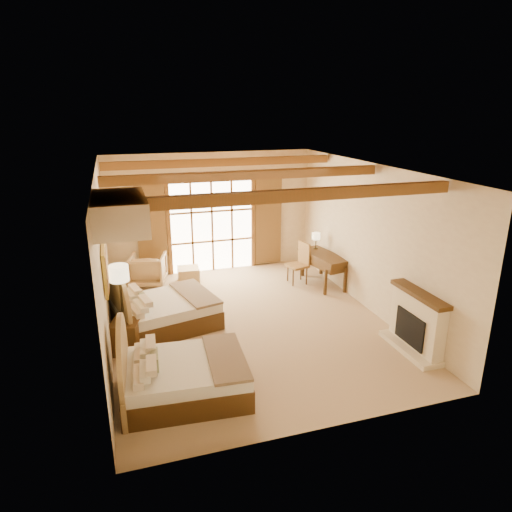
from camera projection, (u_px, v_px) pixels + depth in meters
name	position (u px, v px, depth m)	size (l,w,h in m)	color
floor	(249.00, 322.00, 9.57)	(7.00, 7.00, 0.00)	tan
wall_back	(211.00, 213.00, 12.24)	(5.50, 5.50, 0.00)	beige
wall_left	(103.00, 263.00, 8.29)	(7.00, 7.00, 0.00)	beige
wall_right	(370.00, 238.00, 9.85)	(7.00, 7.00, 0.00)	beige
ceiling	(248.00, 169.00, 8.57)	(7.00, 7.00, 0.00)	#B17C38
ceiling_beams	(248.00, 175.00, 8.61)	(5.39, 4.60, 0.18)	brown
french_doors	(212.00, 226.00, 12.30)	(3.95, 0.08, 2.60)	white
fireplace	(416.00, 325.00, 8.34)	(0.46, 1.40, 1.16)	beige
painting	(105.00, 268.00, 7.57)	(0.06, 0.95, 0.75)	gold
canopy_valance	(120.00, 212.00, 6.15)	(0.70, 1.40, 0.45)	#F2DDC6
bed_near	(176.00, 375.00, 7.01)	(2.00, 1.57, 1.25)	#442A10
bed_far	(159.00, 310.00, 9.24)	(2.26, 1.88, 1.28)	#442A10
nightstand	(126.00, 337.00, 8.35)	(0.50, 0.50, 0.60)	#442A10
floor_lamp	(119.00, 279.00, 8.10)	(0.35, 0.35, 1.65)	#392E18
armchair	(148.00, 270.00, 11.51)	(0.84, 0.87, 0.79)	tan
ottoman	(189.00, 275.00, 11.73)	(0.53, 0.53, 0.39)	tan
desk	(323.00, 268.00, 11.54)	(0.88, 1.56, 0.79)	#442A10
desk_chair	(298.00, 271.00, 11.64)	(0.56, 0.56, 1.05)	olive
desk_lamp	(316.00, 237.00, 11.78)	(0.21, 0.21, 0.42)	#392E18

